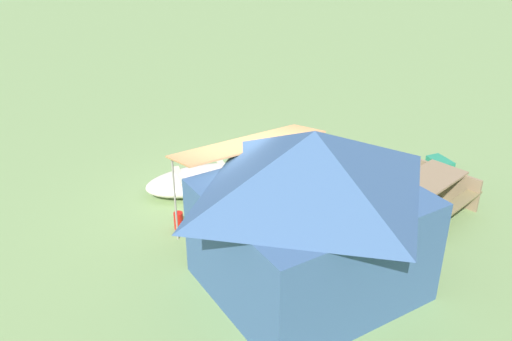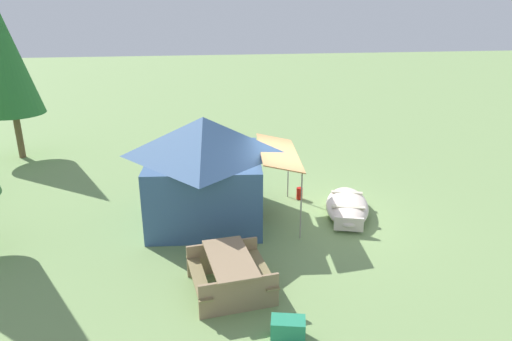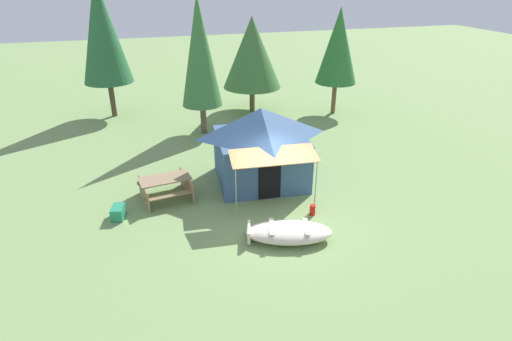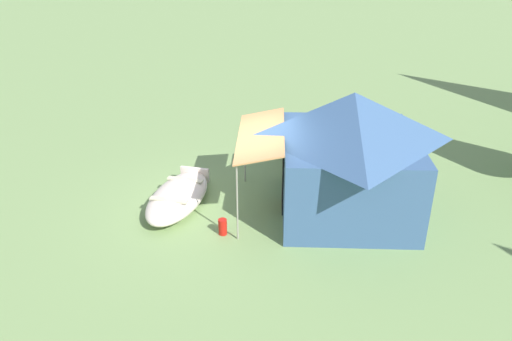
# 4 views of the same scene
# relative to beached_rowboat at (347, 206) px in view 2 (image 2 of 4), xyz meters

# --- Properties ---
(ground_plane) EXTENTS (80.00, 80.00, 0.00)m
(ground_plane) POSITION_rel_beached_rowboat_xyz_m (0.10, 1.24, -0.25)
(ground_plane) COLOR #779759
(beached_rowboat) EXTENTS (2.71, 1.79, 0.47)m
(beached_rowboat) POSITION_rel_beached_rowboat_xyz_m (0.00, 0.00, 0.00)
(beached_rowboat) COLOR beige
(beached_rowboat) RESTS_ON ground_plane
(canvas_cabin_tent) EXTENTS (3.53, 4.17, 2.77)m
(canvas_cabin_tent) POSITION_rel_beached_rowboat_xyz_m (0.32, 3.79, 1.19)
(canvas_cabin_tent) COLOR #395984
(canvas_cabin_tent) RESTS_ON ground_plane
(picnic_table) EXTENTS (1.87, 1.75, 0.76)m
(picnic_table) POSITION_rel_beached_rowboat_xyz_m (-3.13, 3.45, 0.22)
(picnic_table) COLOR #8F7455
(picnic_table) RESTS_ON ground_plane
(cooler_box) EXTENTS (0.47, 0.65, 0.39)m
(cooler_box) POSITION_rel_beached_rowboat_xyz_m (-4.70, 2.60, -0.05)
(cooler_box) COLOR #248860
(cooler_box) RESTS_ON ground_plane
(fuel_can) EXTENTS (0.24, 0.24, 0.35)m
(fuel_can) POSITION_rel_beached_rowboat_xyz_m (1.21, 1.04, -0.07)
(fuel_can) COLOR red
(fuel_can) RESTS_ON ground_plane
(pine_tree_back_right) EXTENTS (2.12, 2.12, 5.40)m
(pine_tree_back_right) POSITION_rel_beached_rowboat_xyz_m (6.43, 10.38, 3.27)
(pine_tree_back_right) COLOR brown
(pine_tree_back_right) RESTS_ON ground_plane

